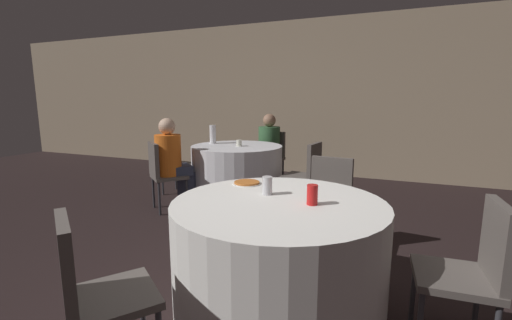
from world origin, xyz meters
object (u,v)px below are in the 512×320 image
bottle_far (213,134)px  chair_far_north (272,153)px  table_far (237,173)px  chair_near_east (475,264)px  chair_far_west (173,158)px  soda_can_red (312,195)px  chair_far_east (307,170)px  chair_near_north (328,196)px  table_near (278,259)px  chair_far_southwest (162,170)px  chair_near_southwest (91,286)px  soda_can_silver (267,186)px  person_green_jacket (267,150)px  pizza_plate_near (247,183)px  person_orange_shirt (174,164)px

bottle_far → chair_far_north: bearing=58.8°
table_far → chair_near_east: bearing=-41.9°
chair_far_west → soda_can_red: (2.61, -2.20, 0.30)m
chair_far_east → chair_far_north: bearing=44.8°
table_far → chair_near_north: 1.90m
table_near → chair_far_southwest: bearing=144.3°
chair_near_southwest → soda_can_silver: size_ratio=7.08×
chair_far_north → person_green_jacket: (-0.02, -0.15, 0.07)m
chair_far_east → pizza_plate_near: bearing=-173.2°
person_orange_shirt → pizza_plate_near: size_ratio=5.47×
chair_far_east → table_far: bearing=90.0°
chair_near_east → chair_near_north: size_ratio=1.00×
chair_near_southwest → chair_far_southwest: 2.71m
table_near → chair_near_north: 1.09m
chair_near_southwest → chair_far_southwest: bearing=156.7°
bottle_far → table_near: bearing=-52.6°
chair_far_east → chair_far_north: (-0.88, 1.16, 0.00)m
chair_far_west → soda_can_silver: soda_can_silver is taller
chair_near_east → chair_near_north: same height
chair_near_north → soda_can_red: bearing=101.0°
chair_far_north → person_green_jacket: person_green_jacket is taller
bottle_far → soda_can_red: bearing=-49.4°
soda_can_red → person_green_jacket: bearing=115.1°
chair_far_west → chair_near_southwest: bearing=27.6°
chair_near_east → chair_near_southwest: size_ratio=1.00×
chair_far_west → table_far: bearing=90.0°
table_far → chair_far_east: chair_far_east is taller
chair_far_west → pizza_plate_near: size_ratio=4.07×
chair_far_west → chair_near_east: bearing=56.0°
table_near → bottle_far: bearing=127.4°
person_green_jacket → person_orange_shirt: bearing=74.3°
table_far → soda_can_silver: (1.25, -2.13, 0.44)m
chair_near_east → bottle_far: bearing=48.2°
chair_far_southwest → person_orange_shirt: person_orange_shirt is taller
chair_far_southwest → pizza_plate_near: size_ratio=4.07×
chair_far_north → chair_far_southwest: (-0.79, -1.82, 0.00)m
table_near → bottle_far: 2.99m
person_orange_shirt → soda_can_silver: bearing=0.3°
chair_near_southwest → chair_far_north: same height
table_far → soda_can_red: (1.57, -2.24, 0.44)m
chair_near_southwest → person_green_jacket: (-0.62, 3.99, 0.07)m
soda_can_red → bottle_far: 3.07m
chair_near_southwest → chair_near_east: bearing=64.5°
chair_far_southwest → pizza_plate_near: (1.66, -1.12, 0.25)m
table_near → chair_far_southwest: (-2.02, 1.45, 0.14)m
chair_far_east → pizza_plate_near: size_ratio=4.07×
pizza_plate_near → soda_can_silver: bearing=-41.0°
chair_far_east → person_green_jacket: person_green_jacket is taller
person_orange_shirt → chair_near_east: bearing=12.4°
chair_near_southwest → pizza_plate_near: size_ratio=4.07×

